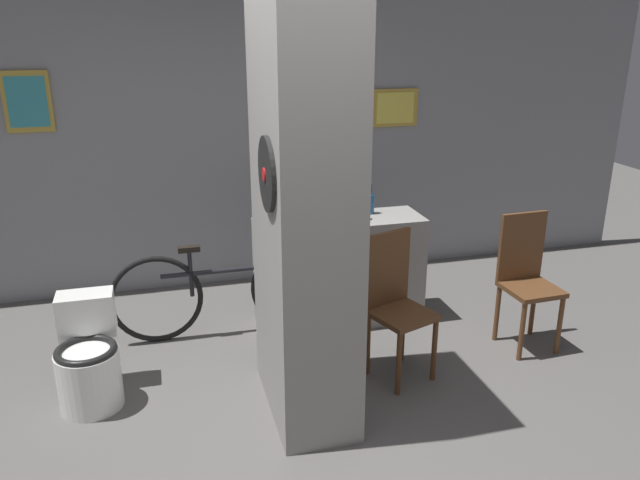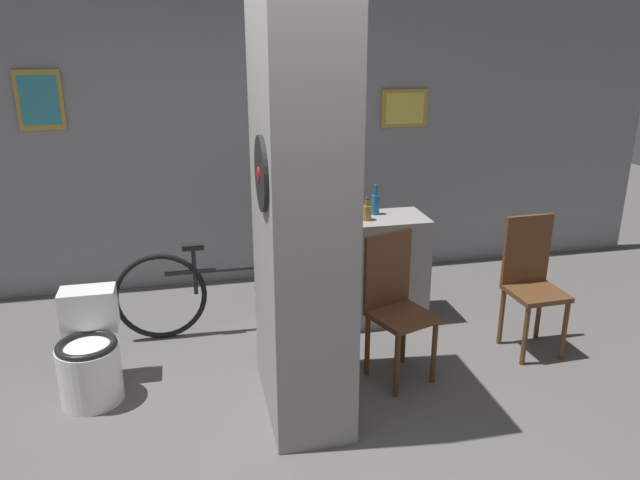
{
  "view_description": "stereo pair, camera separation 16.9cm",
  "coord_description": "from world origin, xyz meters",
  "px_view_note": "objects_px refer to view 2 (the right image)",
  "views": [
    {
      "loc": [
        -0.67,
        -2.83,
        2.3
      ],
      "look_at": [
        0.33,
        0.87,
        0.95
      ],
      "focal_mm": 35.0,
      "sensor_mm": 36.0,
      "label": 1
    },
    {
      "loc": [
        -0.5,
        -2.87,
        2.3
      ],
      "look_at": [
        0.33,
        0.87,
        0.95
      ],
      "focal_mm": 35.0,
      "sensor_mm": 36.0,
      "label": 2
    }
  ],
  "objects_px": {
    "bottle_tall": "(375,203)",
    "chair_near_pillar": "(395,302)",
    "toilet": "(90,356)",
    "bicycle": "(231,289)",
    "chair_by_doorway": "(531,279)"
  },
  "relations": [
    {
      "from": "bottle_tall",
      "to": "chair_near_pillar",
      "type": "bearing_deg",
      "value": -98.6
    },
    {
      "from": "chair_near_pillar",
      "to": "toilet",
      "type": "bearing_deg",
      "value": 155.3
    },
    {
      "from": "bicycle",
      "to": "bottle_tall",
      "type": "relative_size",
      "value": 7.15
    },
    {
      "from": "chair_by_doorway",
      "to": "bottle_tall",
      "type": "xyz_separation_m",
      "value": [
        -0.94,
        0.79,
        0.41
      ]
    },
    {
      "from": "chair_near_pillar",
      "to": "bottle_tall",
      "type": "height_order",
      "value": "bottle_tall"
    },
    {
      "from": "chair_near_pillar",
      "to": "chair_by_doorway",
      "type": "xyz_separation_m",
      "value": [
        1.08,
        0.15,
        0.0
      ]
    },
    {
      "from": "toilet",
      "to": "chair_by_doorway",
      "type": "bearing_deg",
      "value": -0.36
    },
    {
      "from": "bottle_tall",
      "to": "bicycle",
      "type": "bearing_deg",
      "value": -176.61
    },
    {
      "from": "toilet",
      "to": "bottle_tall",
      "type": "xyz_separation_m",
      "value": [
        2.12,
        0.77,
        0.67
      ]
    },
    {
      "from": "chair_near_pillar",
      "to": "bicycle",
      "type": "xyz_separation_m",
      "value": [
        -1.02,
        0.87,
        -0.18
      ]
    },
    {
      "from": "bicycle",
      "to": "toilet",
      "type": "bearing_deg",
      "value": -143.98
    },
    {
      "from": "toilet",
      "to": "chair_by_doorway",
      "type": "relative_size",
      "value": 0.66
    },
    {
      "from": "chair_near_pillar",
      "to": "bottle_tall",
      "type": "bearing_deg",
      "value": 61.64
    },
    {
      "from": "bicycle",
      "to": "bottle_tall",
      "type": "bearing_deg",
      "value": 3.39
    },
    {
      "from": "bicycle",
      "to": "chair_near_pillar",
      "type": "bearing_deg",
      "value": -40.5
    }
  ]
}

